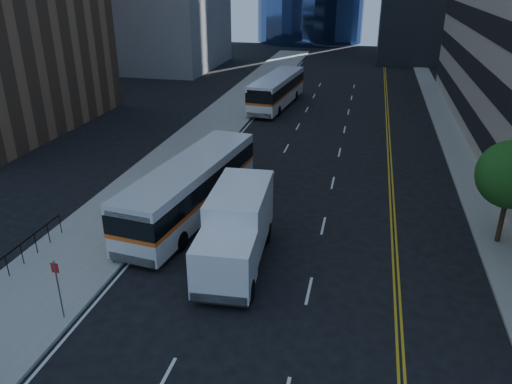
# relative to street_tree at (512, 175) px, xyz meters

# --- Properties ---
(ground) EXTENTS (160.00, 160.00, 0.00)m
(ground) POSITION_rel_street_tree_xyz_m (-9.00, -8.00, -3.64)
(ground) COLOR black
(ground) RESTS_ON ground
(sidewalk_west) EXTENTS (5.00, 90.00, 0.15)m
(sidewalk_west) POSITION_rel_street_tree_xyz_m (-19.50, 17.00, -3.57)
(sidewalk_west) COLOR gray
(sidewalk_west) RESTS_ON ground
(sidewalk_east) EXTENTS (2.00, 90.00, 0.15)m
(sidewalk_east) POSITION_rel_street_tree_xyz_m (-0.00, 17.00, -3.57)
(sidewalk_east) COLOR gray
(sidewalk_east) RESTS_ON ground
(street_tree) EXTENTS (3.20, 3.20, 5.10)m
(street_tree) POSITION_rel_street_tree_xyz_m (0.00, 0.00, 0.00)
(street_tree) COLOR #332114
(street_tree) RESTS_ON sidewalk_east
(bus_front) EXTENTS (4.11, 12.11, 3.06)m
(bus_front) POSITION_rel_street_tree_xyz_m (-15.60, -0.35, -1.97)
(bus_front) COLOR silver
(bus_front) RESTS_ON ground
(bus_rear) EXTENTS (3.64, 11.83, 3.00)m
(bus_rear) POSITION_rel_street_tree_xyz_m (-15.60, 24.65, -2.00)
(bus_rear) COLOR white
(bus_rear) RESTS_ON ground
(box_truck) EXTENTS (2.81, 7.13, 3.35)m
(box_truck) POSITION_rel_street_tree_xyz_m (-12.00, -4.57, -1.87)
(box_truck) COLOR white
(box_truck) RESTS_ON ground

